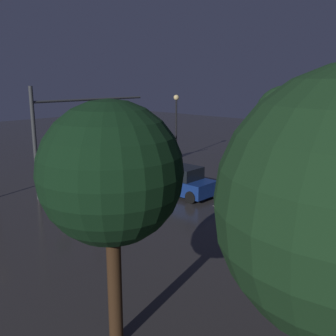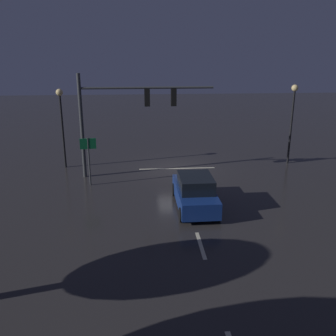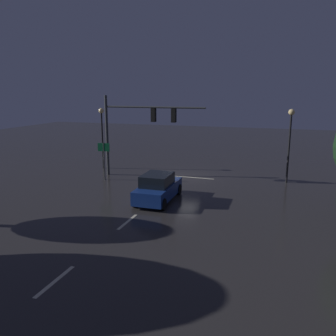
% 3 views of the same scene
% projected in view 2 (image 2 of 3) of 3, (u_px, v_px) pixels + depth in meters
% --- Properties ---
extents(ground_plane, '(80.00, 80.00, 0.00)m').
position_uv_depth(ground_plane, '(177.00, 169.00, 24.93)').
color(ground_plane, '#2D2B2B').
extents(traffic_signal_assembly, '(7.92, 0.47, 6.23)m').
position_uv_depth(traffic_signal_assembly, '(125.00, 108.00, 22.41)').
color(traffic_signal_assembly, '#383A3D').
rests_on(traffic_signal_assembly, ground_plane).
extents(lane_dash_far, '(0.16, 2.20, 0.01)m').
position_uv_depth(lane_dash_far, '(184.00, 191.00, 21.14)').
color(lane_dash_far, beige).
rests_on(lane_dash_far, ground_plane).
extents(lane_dash_mid, '(0.16, 2.20, 0.01)m').
position_uv_depth(lane_dash_mid, '(201.00, 245.00, 15.44)').
color(lane_dash_mid, beige).
rests_on(lane_dash_mid, ground_plane).
extents(stop_bar, '(5.00, 0.16, 0.01)m').
position_uv_depth(stop_bar, '(177.00, 168.00, 25.06)').
color(stop_bar, beige).
rests_on(stop_bar, ground_plane).
extents(car_approaching, '(1.96, 4.39, 1.70)m').
position_uv_depth(car_approaching, '(195.00, 192.00, 18.82)').
color(car_approaching, navy).
rests_on(car_approaching, ground_plane).
extents(street_lamp_left_kerb, '(0.44, 0.44, 5.32)m').
position_uv_depth(street_lamp_left_kerb, '(293.00, 110.00, 25.08)').
color(street_lamp_left_kerb, black).
rests_on(street_lamp_left_kerb, ground_plane).
extents(street_lamp_right_kerb, '(0.44, 0.44, 5.15)m').
position_uv_depth(street_lamp_right_kerb, '(61.00, 113.00, 24.22)').
color(street_lamp_right_kerb, black).
rests_on(street_lamp_right_kerb, ground_plane).
extents(route_sign, '(0.90, 0.17, 2.82)m').
position_uv_depth(route_sign, '(88.00, 151.00, 21.47)').
color(route_sign, '#383A3D').
rests_on(route_sign, ground_plane).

